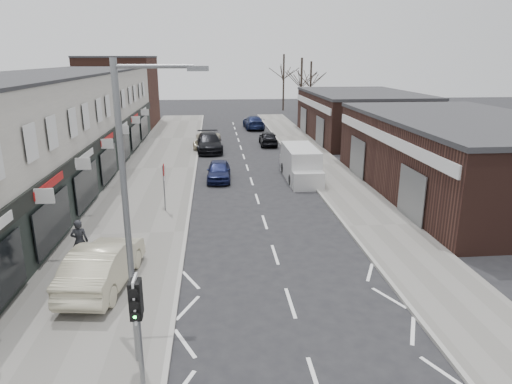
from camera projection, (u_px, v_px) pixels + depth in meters
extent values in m
plane|color=black|center=(301.00, 337.00, 13.78)|extent=(160.00, 160.00, 0.00)
cube|color=slate|center=(158.00, 169.00, 34.16)|extent=(5.50, 64.00, 0.12)
cube|color=slate|center=(321.00, 165.00, 35.27)|extent=(3.50, 64.00, 0.12)
cube|color=beige|center=(47.00, 129.00, 30.17)|extent=(8.00, 41.00, 7.10)
cube|color=#48281F|center=(120.00, 93.00, 54.38)|extent=(8.00, 10.00, 8.00)
cube|color=#3A201A|center=(462.00, 158.00, 27.61)|extent=(10.00, 18.00, 4.50)
cube|color=#3A201A|center=(360.00, 116.00, 46.69)|extent=(10.00, 16.00, 4.50)
cylinder|color=slate|center=(139.00, 337.00, 11.02)|extent=(0.12, 0.12, 3.00)
cube|color=silver|center=(136.00, 299.00, 10.72)|extent=(0.05, 0.55, 1.10)
cube|color=black|center=(135.00, 301.00, 10.60)|extent=(0.28, 0.22, 0.95)
sphere|color=#0CE533|center=(135.00, 315.00, 10.57)|extent=(0.18, 0.18, 0.18)
cube|color=black|center=(137.00, 296.00, 10.83)|extent=(0.26, 0.20, 0.90)
cylinder|color=slate|center=(127.00, 223.00, 11.42)|extent=(0.16, 0.16, 8.00)
cylinder|color=slate|center=(154.00, 66.00, 10.42)|extent=(1.80, 0.10, 0.10)
cube|color=slate|center=(198.00, 68.00, 10.52)|extent=(0.50, 0.22, 0.12)
cylinder|color=slate|center=(164.00, 188.00, 24.38)|extent=(0.07, 0.07, 2.50)
cube|color=white|center=(164.00, 177.00, 24.21)|extent=(0.04, 0.45, 0.25)
cube|color=silver|center=(300.00, 163.00, 31.36)|extent=(2.04, 4.87, 2.22)
cube|color=silver|center=(308.00, 181.00, 28.79)|extent=(1.96, 0.86, 1.17)
cylinder|color=black|center=(291.00, 180.00, 29.87)|extent=(0.23, 0.74, 0.74)
cylinder|color=black|center=(318.00, 179.00, 30.03)|extent=(0.23, 0.74, 0.74)
cylinder|color=black|center=(283.00, 168.00, 33.11)|extent=(0.23, 0.74, 0.74)
cylinder|color=black|center=(308.00, 167.00, 33.28)|extent=(0.23, 0.74, 0.74)
imported|color=beige|center=(103.00, 265.00, 16.43)|extent=(2.33, 5.12, 1.63)
imported|color=black|center=(80.00, 241.00, 18.22)|extent=(0.70, 0.48, 1.84)
imported|color=#151B42|center=(219.00, 171.00, 31.07)|extent=(1.73, 3.98, 1.34)
imported|color=black|center=(209.00, 142.00, 40.54)|extent=(2.53, 5.58, 1.58)
imported|color=beige|center=(207.00, 140.00, 42.12)|extent=(2.58, 5.15, 1.40)
imported|color=silver|center=(297.00, 162.00, 33.10)|extent=(1.92, 4.97, 1.62)
imported|color=black|center=(268.00, 138.00, 43.29)|extent=(1.71, 4.04, 1.36)
imported|color=#161F46|center=(254.00, 122.00, 53.31)|extent=(2.35, 5.30, 1.51)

